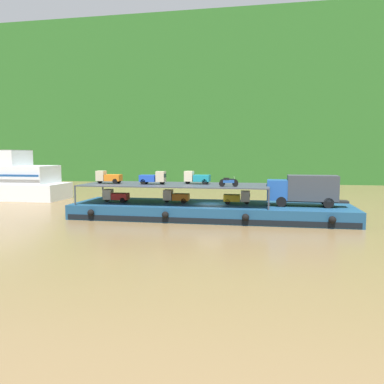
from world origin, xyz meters
name	(u,v)px	position (x,y,z in m)	size (l,w,h in m)	color
ground_plane	(210,218)	(0.00, 0.00, 0.00)	(400.00, 400.00, 0.00)	brown
hillside_far_bank	(244,95)	(0.00, 66.08, 22.47)	(145.51, 38.28, 39.90)	#286023
cargo_barge	(210,211)	(0.00, -0.02, 0.75)	(28.84, 8.43, 1.50)	navy
covered_lorry	(304,189)	(9.44, -0.16, 3.19)	(7.90, 2.44, 3.10)	#1E4C99
cargo_rack	(175,185)	(-3.80, 0.00, 3.44)	(19.64, 7.09, 2.00)	#383D47
mini_truck_lower_stern	(116,196)	(-10.35, -0.48, 2.19)	(2.77, 1.25, 1.38)	red
mini_truck_lower_aft	(176,196)	(-3.77, 0.13, 2.19)	(2.74, 1.21, 1.38)	orange
mini_truck_lower_mid	(237,197)	(2.78, 0.28, 2.19)	(2.77, 1.25, 1.38)	gold
mini_truck_upper_stern	(108,177)	(-11.24, -0.22, 4.19)	(2.75, 1.22, 1.38)	orange
mini_truck_upper_mid	(153,178)	(-6.10, -0.44, 4.19)	(2.75, 1.22, 1.38)	#1E47B7
mini_truck_upper_fore	(197,178)	(-1.60, 0.71, 4.19)	(2.78, 1.28, 1.38)	teal
motorcycle_upper_port	(228,182)	(2.05, -2.13, 3.93)	(1.90, 0.55, 0.87)	black
motorcycle_upper_centre	(229,181)	(1.88, 0.00, 3.93)	(1.90, 0.55, 0.87)	black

